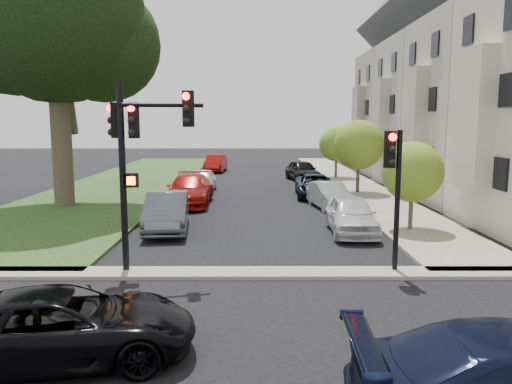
{
  "coord_description": "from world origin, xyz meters",
  "views": [
    {
      "loc": [
        -0.03,
        -11.91,
        4.41
      ],
      "look_at": [
        0.0,
        5.0,
        2.0
      ],
      "focal_mm": 35.0,
      "sensor_mm": 36.0,
      "label": 1
    }
  ],
  "objects_px": {
    "car_parked_1": "(330,195)",
    "car_parked_7": "(202,180)",
    "small_tree_b": "(359,145)",
    "car_parked_0": "(351,215)",
    "car_parked_2": "(315,186)",
    "car_parked_5": "(167,212)",
    "eucalyptus": "(53,13)",
    "small_tree_c": "(336,144)",
    "traffic_signal_main": "(137,143)",
    "car_parked_6": "(189,190)",
    "car_parked_3": "(303,170)",
    "car_parked_9": "(216,163)",
    "traffic_signal_secondary": "(393,174)",
    "small_tree_a": "(412,172)",
    "car_cross_near": "(63,326)"
  },
  "relations": [
    {
      "from": "small_tree_a",
      "to": "eucalyptus",
      "type": "bearing_deg",
      "value": 160.28
    },
    {
      "from": "traffic_signal_secondary",
      "to": "small_tree_c",
      "type": "bearing_deg",
      "value": 84.59
    },
    {
      "from": "car_parked_9",
      "to": "eucalyptus",
      "type": "bearing_deg",
      "value": -106.18
    },
    {
      "from": "traffic_signal_main",
      "to": "car_parked_9",
      "type": "distance_m",
      "value": 29.73
    },
    {
      "from": "eucalyptus",
      "to": "car_parked_6",
      "type": "relative_size",
      "value": 2.58
    },
    {
      "from": "traffic_signal_main",
      "to": "car_parked_2",
      "type": "xyz_separation_m",
      "value": [
        6.86,
        14.77,
        -3.12
      ]
    },
    {
      "from": "car_cross_near",
      "to": "car_parked_5",
      "type": "distance_m",
      "value": 11.09
    },
    {
      "from": "car_parked_0",
      "to": "car_parked_9",
      "type": "height_order",
      "value": "car_parked_9"
    },
    {
      "from": "small_tree_a",
      "to": "car_parked_7",
      "type": "relative_size",
      "value": 0.87
    },
    {
      "from": "small_tree_b",
      "to": "car_parked_0",
      "type": "relative_size",
      "value": 1.04
    },
    {
      "from": "small_tree_c",
      "to": "car_parked_6",
      "type": "xyz_separation_m",
      "value": [
        -9.71,
        -12.15,
        -1.87
      ]
    },
    {
      "from": "small_tree_c",
      "to": "car_parked_7",
      "type": "height_order",
      "value": "small_tree_c"
    },
    {
      "from": "eucalyptus",
      "to": "traffic_signal_main",
      "type": "height_order",
      "value": "eucalyptus"
    },
    {
      "from": "eucalyptus",
      "to": "traffic_signal_main",
      "type": "distance_m",
      "value": 14.28
    },
    {
      "from": "small_tree_c",
      "to": "car_parked_3",
      "type": "height_order",
      "value": "small_tree_c"
    },
    {
      "from": "traffic_signal_main",
      "to": "car_parked_5",
      "type": "distance_m",
      "value": 6.43
    },
    {
      "from": "car_parked_5",
      "to": "car_parked_9",
      "type": "relative_size",
      "value": 1.04
    },
    {
      "from": "eucalyptus",
      "to": "traffic_signal_main",
      "type": "bearing_deg",
      "value": -59.8
    },
    {
      "from": "small_tree_c",
      "to": "small_tree_a",
      "type": "bearing_deg",
      "value": -90.0
    },
    {
      "from": "car_parked_5",
      "to": "car_parked_9",
      "type": "distance_m",
      "value": 23.91
    },
    {
      "from": "small_tree_b",
      "to": "car_parked_6",
      "type": "relative_size",
      "value": 0.82
    },
    {
      "from": "car_cross_near",
      "to": "car_parked_3",
      "type": "height_order",
      "value": "car_parked_3"
    },
    {
      "from": "car_parked_0",
      "to": "car_parked_7",
      "type": "relative_size",
      "value": 1.04
    },
    {
      "from": "traffic_signal_main",
      "to": "car_parked_0",
      "type": "xyz_separation_m",
      "value": [
        7.13,
        5.15,
        -3.05
      ]
    },
    {
      "from": "car_parked_9",
      "to": "car_parked_0",
      "type": "bearing_deg",
      "value": -70.31
    },
    {
      "from": "small_tree_c",
      "to": "car_parked_1",
      "type": "height_order",
      "value": "small_tree_c"
    },
    {
      "from": "car_parked_1",
      "to": "car_parked_7",
      "type": "height_order",
      "value": "car_parked_7"
    },
    {
      "from": "car_parked_0",
      "to": "small_tree_a",
      "type": "bearing_deg",
      "value": 9.36
    },
    {
      "from": "small_tree_b",
      "to": "car_parked_1",
      "type": "bearing_deg",
      "value": -116.12
    },
    {
      "from": "car_parked_5",
      "to": "small_tree_c",
      "type": "bearing_deg",
      "value": 55.92
    },
    {
      "from": "car_parked_1",
      "to": "small_tree_c",
      "type": "bearing_deg",
      "value": 69.74
    },
    {
      "from": "traffic_signal_main",
      "to": "car_cross_near",
      "type": "bearing_deg",
      "value": -92.12
    },
    {
      "from": "car_parked_9",
      "to": "traffic_signal_secondary",
      "type": "bearing_deg",
      "value": -72.82
    },
    {
      "from": "traffic_signal_secondary",
      "to": "car_parked_7",
      "type": "xyz_separation_m",
      "value": [
        -7.32,
        17.11,
        -2.19
      ]
    },
    {
      "from": "traffic_signal_secondary",
      "to": "car_parked_6",
      "type": "bearing_deg",
      "value": 121.66
    },
    {
      "from": "car_parked_2",
      "to": "car_parked_7",
      "type": "bearing_deg",
      "value": 163.9
    },
    {
      "from": "small_tree_c",
      "to": "traffic_signal_main",
      "type": "relative_size",
      "value": 0.73
    },
    {
      "from": "small_tree_a",
      "to": "traffic_signal_secondary",
      "type": "distance_m",
      "value": 6.0
    },
    {
      "from": "car_parked_2",
      "to": "car_parked_5",
      "type": "relative_size",
      "value": 1.02
    },
    {
      "from": "traffic_signal_secondary",
      "to": "car_parked_3",
      "type": "bearing_deg",
      "value": 91.01
    },
    {
      "from": "car_parked_3",
      "to": "car_parked_2",
      "type": "bearing_deg",
      "value": -101.6
    },
    {
      "from": "car_parked_3",
      "to": "car_parked_7",
      "type": "distance_m",
      "value": 9.0
    },
    {
      "from": "car_parked_2",
      "to": "car_parked_5",
      "type": "bearing_deg",
      "value": -125.65
    },
    {
      "from": "car_parked_1",
      "to": "car_parked_9",
      "type": "relative_size",
      "value": 0.9
    },
    {
      "from": "traffic_signal_main",
      "to": "car_parked_1",
      "type": "relative_size",
      "value": 1.35
    },
    {
      "from": "car_parked_2",
      "to": "car_parked_3",
      "type": "height_order",
      "value": "car_parked_3"
    },
    {
      "from": "eucalyptus",
      "to": "car_parked_1",
      "type": "relative_size",
      "value": 3.47
    },
    {
      "from": "small_tree_c",
      "to": "car_parked_1",
      "type": "xyz_separation_m",
      "value": [
        -2.45,
        -13.24,
        -2.0
      ]
    },
    {
      "from": "small_tree_b",
      "to": "car_parked_1",
      "type": "relative_size",
      "value": 1.11
    },
    {
      "from": "traffic_signal_secondary",
      "to": "car_parked_9",
      "type": "height_order",
      "value": "traffic_signal_secondary"
    }
  ]
}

